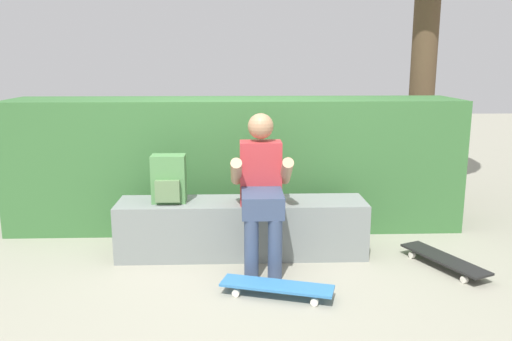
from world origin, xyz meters
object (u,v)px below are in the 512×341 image
object	(u,v)px
person_skater	(261,185)
backpack_on_bench	(169,180)
bench_main	(242,228)
skateboard_near_person	(277,287)
skateboard_beside_bench	(444,259)

from	to	relation	value
person_skater	backpack_on_bench	world-z (taller)	person_skater
bench_main	backpack_on_bench	distance (m)	0.75
skateboard_near_person	skateboard_beside_bench	distance (m)	1.46
skateboard_near_person	backpack_on_bench	xyz separation A→B (m)	(-0.85, 0.83, 0.59)
bench_main	skateboard_beside_bench	xyz separation A→B (m)	(1.62, -0.38, -0.16)
skateboard_near_person	skateboard_beside_bench	xyz separation A→B (m)	(1.38, 0.46, 0.00)
backpack_on_bench	skateboard_beside_bench	bearing A→B (deg)	-9.42
skateboard_beside_bench	backpack_on_bench	world-z (taller)	backpack_on_bench
skateboard_near_person	backpack_on_bench	world-z (taller)	backpack_on_bench
bench_main	skateboard_near_person	xyz separation A→B (m)	(0.24, -0.84, -0.16)
skateboard_beside_bench	person_skater	bearing A→B (deg)	173.63
skateboard_beside_bench	backpack_on_bench	size ratio (longest dim) A/B	2.03
person_skater	backpack_on_bench	bearing A→B (deg)	164.88
person_skater	skateboard_beside_bench	world-z (taller)	person_skater
skateboard_near_person	person_skater	bearing A→B (deg)	97.42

